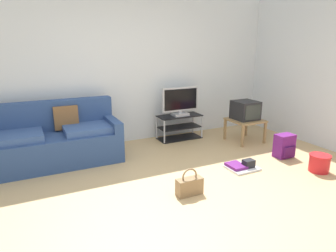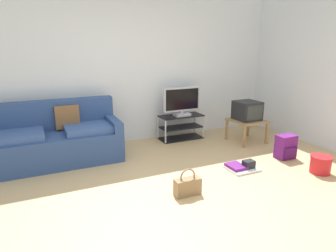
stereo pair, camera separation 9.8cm
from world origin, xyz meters
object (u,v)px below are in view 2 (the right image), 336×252
at_px(handbag, 188,186).
at_px(couch, 55,140).
at_px(crt_tv, 247,111).
at_px(cleaning_bucket, 321,164).
at_px(tv_stand, 181,127).
at_px(floor_tray, 242,167).
at_px(side_table, 247,123).
at_px(flat_tv, 182,102).
at_px(backpack, 286,147).

bearing_deg(handbag, couch, 126.58).
bearing_deg(crt_tv, cleaning_bucket, -88.54).
xyz_separation_m(tv_stand, floor_tray, (0.13, -1.68, -0.19)).
relative_size(side_table, cleaning_bucket, 1.97).
relative_size(cleaning_bucket, floor_tray, 0.69).
distance_m(crt_tv, floor_tray, 1.46).
xyz_separation_m(flat_tv, backpack, (1.04, -1.57, -0.53)).
bearing_deg(flat_tv, floor_tray, -85.61).
height_order(side_table, crt_tv, crt_tv).
height_order(flat_tv, side_table, flat_tv).
distance_m(tv_stand, floor_tray, 1.70).
height_order(side_table, cleaning_bucket, side_table).
height_order(tv_stand, cleaning_bucket, tv_stand).
relative_size(flat_tv, handbag, 2.15).
relative_size(couch, cleaning_bucket, 6.59).
xyz_separation_m(flat_tv, crt_tv, (1.01, -0.63, -0.13)).
xyz_separation_m(side_table, floor_tray, (-0.88, -1.01, -0.32)).
distance_m(side_table, handbag, 2.38).
bearing_deg(handbag, crt_tv, 34.79).
relative_size(handbag, cleaning_bucket, 1.16).
distance_m(backpack, floor_tray, 0.93).
distance_m(side_table, backpack, 0.94).
relative_size(flat_tv, backpack, 1.95).
bearing_deg(flat_tv, crt_tv, -32.15).
relative_size(tv_stand, crt_tv, 1.98).
bearing_deg(handbag, tv_stand, 64.92).
relative_size(flat_tv, crt_tv, 1.74).
bearing_deg(couch, crt_tv, -7.39).
bearing_deg(crt_tv, flat_tv, 147.85).
relative_size(side_table, floor_tray, 1.36).
relative_size(couch, floor_tray, 4.54).
bearing_deg(tv_stand, cleaning_bucket, -64.82).
bearing_deg(backpack, floor_tray, -159.56).
xyz_separation_m(side_table, backpack, (0.03, -0.92, -0.18)).
xyz_separation_m(handbag, cleaning_bucket, (1.99, -0.22, 0.02)).
bearing_deg(side_table, floor_tray, -131.11).
bearing_deg(couch, side_table, -7.67).
height_order(handbag, floor_tray, handbag).
height_order(crt_tv, cleaning_bucket, crt_tv).
bearing_deg(flat_tv, backpack, -56.49).
bearing_deg(handbag, cleaning_bucket, -6.28).
xyz_separation_m(backpack, handbag, (-1.98, -0.42, -0.07)).
height_order(backpack, handbag, backpack).
bearing_deg(couch, cleaning_bucket, -31.12).
height_order(tv_stand, handbag, tv_stand).
relative_size(tv_stand, floor_tray, 1.96).
bearing_deg(cleaning_bucket, floor_tray, 149.25).
xyz_separation_m(flat_tv, cleaning_bucket, (1.05, -2.21, -0.58)).
bearing_deg(tv_stand, floor_tray, -85.67).
bearing_deg(tv_stand, crt_tv, -33.05).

